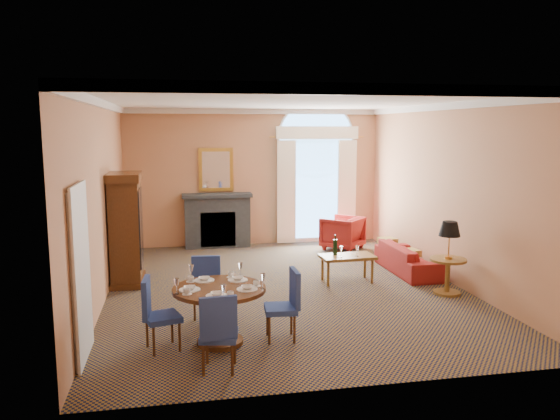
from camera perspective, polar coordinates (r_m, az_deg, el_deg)
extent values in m
plane|color=#111736|center=(9.60, 0.57, -8.14)|extent=(7.50, 7.50, 0.00)
cube|color=tan|center=(12.94, -2.72, 3.42)|extent=(6.00, 0.04, 3.20)
cube|color=tan|center=(9.16, -18.14, 0.87)|extent=(0.04, 7.50, 3.20)
cube|color=tan|center=(10.29, 17.20, 1.71)|extent=(0.04, 7.50, 3.20)
cube|color=white|center=(9.21, 0.60, 11.31)|extent=(6.00, 7.50, 0.04)
cube|color=silver|center=(9.20, 0.60, 10.94)|extent=(6.00, 7.50, 0.12)
cube|color=silver|center=(6.93, -20.05, -6.42)|extent=(0.08, 0.90, 2.06)
cube|color=#32373C|center=(12.78, -6.56, -1.22)|extent=(1.50, 0.40, 1.20)
cube|color=#32373C|center=(12.66, -6.60, 1.62)|extent=(1.60, 0.46, 0.08)
cube|color=gold|center=(12.80, -6.71, 4.21)|extent=(0.80, 0.04, 1.00)
cube|color=silver|center=(12.78, -6.70, 4.20)|extent=(0.64, 0.02, 0.84)
cube|color=silver|center=(13.25, 3.74, 2.01)|extent=(1.90, 0.04, 2.50)
cube|color=#81AED8|center=(13.24, 3.75, 2.00)|extent=(1.70, 0.02, 2.30)
cylinder|color=silver|center=(13.17, 3.79, 7.42)|extent=(1.90, 0.04, 1.90)
cube|color=white|center=(12.97, 0.66, 1.88)|extent=(0.45, 0.06, 2.45)
cube|color=white|center=(13.35, 6.99, 2.01)|extent=(0.45, 0.06, 2.45)
cube|color=white|center=(13.05, 3.93, 8.07)|extent=(2.00, 0.08, 0.30)
cube|color=#3C200D|center=(10.07, -15.78, -2.30)|extent=(0.50, 0.92, 1.84)
cube|color=#3C200D|center=(9.94, -16.02, 3.33)|extent=(0.57, 1.01, 0.15)
cube|color=#3C200D|center=(10.26, -15.59, -7.08)|extent=(0.57, 1.01, 0.09)
cylinder|color=#3C200D|center=(7.06, -6.37, -8.22)|extent=(1.19, 1.19, 0.05)
cylinder|color=#3C200D|center=(7.18, -6.32, -11.09)|extent=(0.16, 0.16, 0.70)
cylinder|color=#3C200D|center=(7.29, -6.27, -13.46)|extent=(0.60, 0.60, 0.06)
cylinder|color=white|center=(7.33, -4.44, -7.30)|extent=(0.27, 0.27, 0.01)
imported|color=white|center=(7.33, -4.44, -7.12)|extent=(0.15, 0.15, 0.04)
imported|color=white|center=(7.47, -5.14, -6.72)|extent=(0.09, 0.09, 0.07)
cylinder|color=white|center=(7.37, -7.92, -7.29)|extent=(0.27, 0.27, 0.01)
imported|color=white|center=(7.36, -7.93, -7.10)|extent=(0.15, 0.15, 0.04)
imported|color=white|center=(7.33, -9.32, -7.10)|extent=(0.09, 0.09, 0.07)
cylinder|color=white|center=(6.98, -9.42, -8.22)|extent=(0.27, 0.27, 0.01)
imported|color=white|center=(6.97, -9.43, -8.03)|extent=(0.15, 0.15, 0.04)
imported|color=white|center=(6.80, -9.71, -8.36)|extent=(0.09, 0.09, 0.07)
cylinder|color=white|center=(6.69, -6.62, -8.89)|extent=(0.27, 0.27, 0.01)
imported|color=white|center=(6.68, -6.63, -8.69)|extent=(0.15, 0.15, 0.04)
imported|color=white|center=(6.61, -5.22, -8.77)|extent=(0.09, 0.09, 0.07)
cylinder|color=white|center=(6.92, -3.45, -8.26)|extent=(0.27, 0.27, 0.01)
imported|color=white|center=(6.91, -3.45, -8.06)|extent=(0.15, 0.15, 0.04)
imported|color=white|center=(7.04, -2.49, -7.65)|extent=(0.09, 0.09, 0.07)
cube|color=navy|center=(7.92, -7.46, -8.73)|extent=(0.51, 0.51, 0.07)
cube|color=navy|center=(8.02, -7.73, -6.50)|extent=(0.42, 0.11, 0.50)
cylinder|color=#3C200D|center=(8.18, -6.73, -9.79)|extent=(0.03, 0.03, 0.38)
cylinder|color=#3C200D|center=(8.08, -8.92, -10.07)|extent=(0.03, 0.03, 0.38)
cylinder|color=#3C200D|center=(7.90, -5.90, -10.47)|extent=(0.03, 0.03, 0.38)
cylinder|color=#3C200D|center=(7.79, -8.16, -10.77)|extent=(0.03, 0.03, 0.38)
cube|color=navy|center=(6.43, -6.39, -12.89)|extent=(0.49, 0.49, 0.07)
cube|color=navy|center=(6.15, -6.45, -11.19)|extent=(0.42, 0.10, 0.50)
cylinder|color=#3C200D|center=(6.38, -8.02, -15.26)|extent=(0.03, 0.03, 0.38)
cylinder|color=#3C200D|center=(6.35, -5.02, -15.35)|extent=(0.03, 0.03, 0.38)
cylinder|color=#3C200D|center=(6.68, -7.63, -14.14)|extent=(0.03, 0.03, 0.38)
cylinder|color=#3C200D|center=(6.64, -4.77, -14.22)|extent=(0.03, 0.03, 0.38)
cube|color=navy|center=(7.25, 0.07, -10.29)|extent=(0.45, 0.45, 0.07)
cube|color=navy|center=(7.21, 1.56, -8.17)|extent=(0.07, 0.41, 0.50)
cylinder|color=#3C200D|center=(7.20, 1.51, -12.36)|extent=(0.03, 0.03, 0.38)
cylinder|color=#3C200D|center=(7.50, 1.20, -11.48)|extent=(0.03, 0.03, 0.38)
cylinder|color=#3C200D|center=(7.16, -1.12, -12.45)|extent=(0.03, 0.03, 0.38)
cylinder|color=#3C200D|center=(7.47, -1.32, -11.56)|extent=(0.03, 0.03, 0.38)
cube|color=navy|center=(7.09, -12.16, -10.93)|extent=(0.52, 0.52, 0.07)
cube|color=navy|center=(7.01, -13.80, -8.91)|extent=(0.09, 0.42, 0.50)
cylinder|color=#3C200D|center=(7.28, -13.71, -12.35)|extent=(0.03, 0.03, 0.38)
cylinder|color=#3C200D|center=(6.99, -13.06, -13.24)|extent=(0.03, 0.03, 0.38)
cylinder|color=#3C200D|center=(7.36, -11.21, -12.04)|extent=(0.03, 0.03, 0.38)
cylinder|color=#3C200D|center=(7.07, -10.45, -12.90)|extent=(0.03, 0.03, 0.38)
imported|color=maroon|center=(10.84, 13.32, -4.96)|extent=(0.72, 1.83, 0.53)
imported|color=maroon|center=(12.60, 6.54, -2.38)|extent=(1.16, 1.16, 0.76)
cube|color=brown|center=(9.93, 7.05, -4.87)|extent=(0.99, 0.58, 0.05)
cylinder|color=brown|center=(9.70, 5.06, -6.68)|extent=(0.05, 0.05, 0.43)
cylinder|color=brown|center=(9.95, 9.61, -6.38)|extent=(0.05, 0.05, 0.43)
cylinder|color=brown|center=(10.06, 4.46, -6.11)|extent=(0.05, 0.05, 0.43)
cylinder|color=brown|center=(10.30, 8.86, -5.84)|extent=(0.05, 0.05, 0.43)
cylinder|color=brown|center=(9.54, 17.17, -4.99)|extent=(0.61, 0.61, 0.04)
cylinder|color=brown|center=(9.62, 17.09, -6.74)|extent=(0.08, 0.08, 0.57)
cylinder|color=brown|center=(9.69, 17.02, -8.24)|extent=(0.44, 0.44, 0.04)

